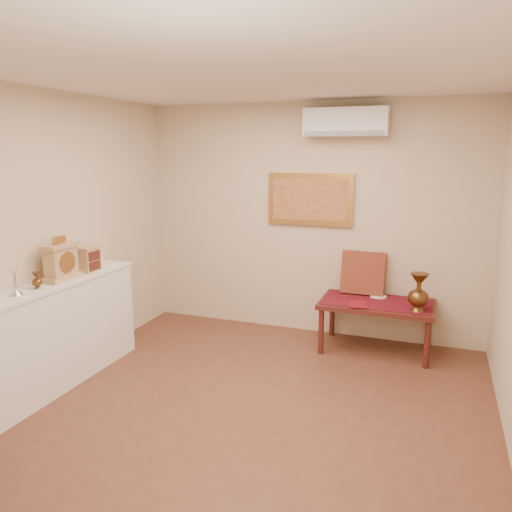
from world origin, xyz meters
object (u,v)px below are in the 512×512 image
at_px(brass_urn_tall, 419,288).
at_px(low_table, 377,308).
at_px(display_ledge, 54,335).
at_px(mantel_clock, 61,261).
at_px(wooden_chest, 88,259).

height_order(brass_urn_tall, low_table, brass_urn_tall).
relative_size(brass_urn_tall, display_ledge, 0.23).
xyz_separation_m(brass_urn_tall, mantel_clock, (-3.08, -1.54, 0.36)).
relative_size(mantel_clock, low_table, 0.34).
relative_size(display_ledge, mantel_clock, 4.93).
relative_size(brass_urn_tall, low_table, 0.39).
height_order(mantel_clock, wooden_chest, mantel_clock).
relative_size(brass_urn_tall, wooden_chest, 1.94).
bearing_deg(mantel_clock, display_ledge, -96.28).
height_order(brass_urn_tall, display_ledge, brass_urn_tall).
relative_size(display_ledge, wooden_chest, 8.28).
height_order(wooden_chest, low_table, wooden_chest).
bearing_deg(low_table, wooden_chest, -153.03).
relative_size(display_ledge, low_table, 1.68).
distance_m(display_ledge, wooden_chest, 0.81).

